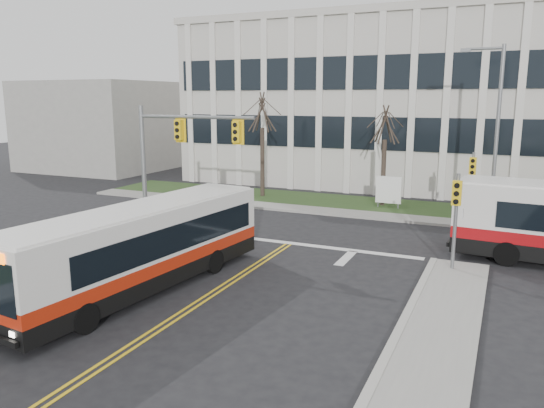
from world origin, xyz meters
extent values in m
plane|color=black|center=(0.00, 0.00, 0.00)|extent=(120.00, 120.00, 0.00)
cube|color=#9E9B93|center=(5.00, 15.20, 0.07)|extent=(44.00, 1.60, 0.14)
cube|color=#2B481E|center=(5.00, 18.00, 0.06)|extent=(44.00, 5.00, 0.12)
cube|color=beige|center=(5.00, 30.00, 6.00)|extent=(40.00, 16.00, 12.00)
cube|color=#9E9B93|center=(-26.00, 26.00, 4.00)|extent=(12.00, 12.00, 8.00)
cylinder|color=slate|center=(-7.30, 7.20, 3.10)|extent=(0.22, 0.22, 6.20)
cylinder|color=slate|center=(-4.30, 7.20, 5.70)|extent=(6.00, 0.16, 0.16)
cube|color=yellow|center=(-5.10, 7.05, 5.10)|extent=(0.34, 0.24, 0.92)
cube|color=yellow|center=(-2.10, 7.05, 5.10)|extent=(0.34, 0.24, 0.92)
cylinder|color=slate|center=(7.20, 7.00, 1.90)|extent=(0.14, 0.14, 3.80)
cube|color=yellow|center=(7.20, 6.80, 3.10)|extent=(0.34, 0.24, 0.92)
cylinder|color=slate|center=(7.20, 15.50, 1.90)|extent=(0.14, 0.14, 3.80)
cube|color=yellow|center=(7.20, 15.30, 3.10)|extent=(0.34, 0.24, 0.92)
cylinder|color=slate|center=(8.20, 16.20, 4.60)|extent=(0.20, 0.20, 9.20)
cylinder|color=slate|center=(7.30, 16.20, 9.00)|extent=(1.80, 0.14, 0.14)
cube|color=slate|center=(6.40, 16.20, 8.95)|extent=(0.50, 0.25, 0.18)
cylinder|color=slate|center=(1.90, 17.50, 0.50)|extent=(0.08, 0.08, 1.00)
cylinder|color=slate|center=(3.10, 17.50, 0.50)|extent=(0.08, 0.08, 1.00)
cube|color=white|center=(2.50, 17.50, 1.20)|extent=(1.50, 0.12, 1.60)
cylinder|color=#42352B|center=(-6.00, 18.00, 2.31)|extent=(0.28, 0.28, 4.62)
cylinder|color=#42352B|center=(2.00, 18.20, 2.05)|extent=(0.28, 0.28, 4.09)
camera|label=1|loc=(8.83, -13.57, 6.56)|focal=35.00mm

